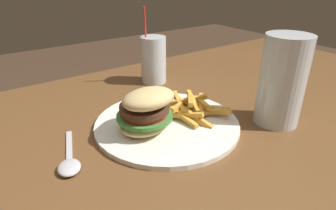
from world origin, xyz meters
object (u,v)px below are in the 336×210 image
juice_glass (154,62)px  spoon (69,164)px  meal_plate_near (160,117)px  beer_glass (282,84)px

juice_glass → spoon: juice_glass is taller
meal_plate_near → spoon: meal_plate_near is taller
meal_plate_near → beer_glass: beer_glass is taller
meal_plate_near → beer_glass: (-0.22, 0.11, 0.06)m
meal_plate_near → beer_glass: 0.25m
beer_glass → spoon: size_ratio=1.26×
meal_plate_near → spoon: 0.19m
meal_plate_near → spoon: bearing=4.1°
meal_plate_near → juice_glass: (-0.13, -0.23, 0.03)m
meal_plate_near → juice_glass: size_ratio=1.42×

